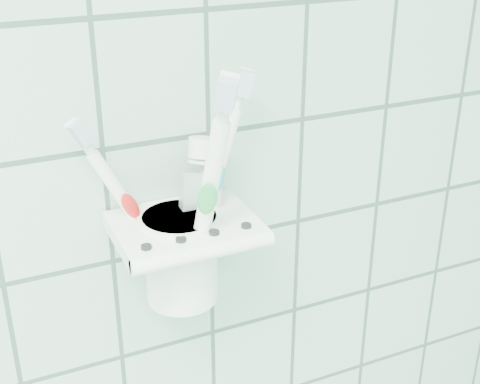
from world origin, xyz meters
The scene contains 6 objects.
holder_bracket centered at (0.64, 1.15, 1.30)m, with size 0.12×0.10×0.04m.
cup centered at (0.64, 1.16, 1.27)m, with size 0.07×0.07×0.08m.
toothbrush_pink centered at (0.64, 1.17, 1.33)m, with size 0.08×0.02×0.18m.
toothbrush_blue centered at (0.65, 1.17, 1.34)m, with size 0.07×0.02×0.20m.
toothbrush_orange centered at (0.64, 1.15, 1.34)m, with size 0.03×0.07×0.22m.
toothpaste_tube centered at (0.65, 1.15, 1.31)m, with size 0.05×0.03×0.14m.
Camera 1 is at (0.47, 0.67, 1.57)m, focal length 50.00 mm.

